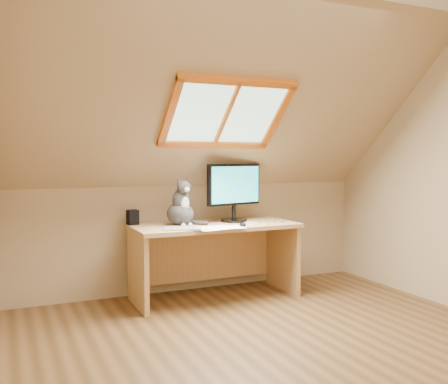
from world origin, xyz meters
TOP-DOWN VIEW (x-y plane):
  - ground at (0.00, 0.00)m, footprint 3.50×3.50m
  - room_shell at (0.00, -0.09)m, footprint 3.52×3.52m
  - desk at (0.04, 1.44)m, footprint 1.47×0.64m
  - monitor at (0.27, 1.45)m, footprint 0.57×0.24m
  - cat at (-0.27, 1.41)m, footprint 0.28×0.32m
  - desk_speaker at (-0.64, 1.63)m, footprint 0.10×0.10m
  - graphics_tablet at (-0.33, 1.19)m, footprint 0.36×0.30m
  - mouse at (0.20, 1.13)m, footprint 0.08×0.11m
  - papers at (0.01, 1.12)m, footprint 0.35×0.30m
  - cables at (0.47, 1.26)m, footprint 0.51×0.26m

SIDE VIEW (x-z plane):
  - ground at x=0.00m, z-range 0.00..0.00m
  - desk at x=0.04m, z-range 0.12..0.80m
  - papers at x=0.01m, z-range 0.67..0.68m
  - cables at x=0.47m, z-range 0.67..0.68m
  - graphics_tablet at x=-0.33m, z-range 0.67..0.68m
  - mouse at x=0.20m, z-range 0.67..0.70m
  - desk_speaker at x=-0.64m, z-range 0.67..0.80m
  - cat at x=-0.27m, z-range 0.61..1.04m
  - monitor at x=0.27m, z-range 0.71..1.24m
  - room_shell at x=0.00m, z-range 0.23..2.64m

